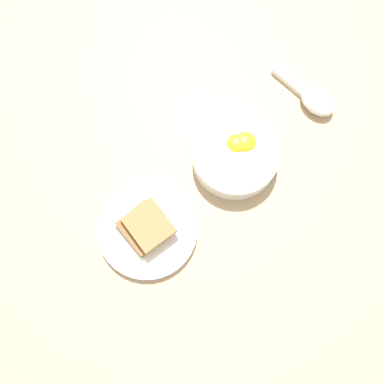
% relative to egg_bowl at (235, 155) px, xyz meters
% --- Properties ---
extents(ground_plane, '(3.00, 3.00, 0.00)m').
position_rel_egg_bowl_xyz_m(ground_plane, '(-0.01, -0.08, -0.03)').
color(ground_plane, tan).
extents(egg_bowl, '(0.17, 0.17, 0.07)m').
position_rel_egg_bowl_xyz_m(egg_bowl, '(0.00, 0.00, 0.00)').
color(egg_bowl, white).
rests_on(egg_bowl, ground_plane).
extents(toast_plate, '(0.19, 0.19, 0.02)m').
position_rel_egg_bowl_xyz_m(toast_plate, '(-0.16, -0.16, -0.02)').
color(toast_plate, white).
rests_on(toast_plate, ground_plane).
extents(toast_sandwich, '(0.12, 0.11, 0.03)m').
position_rel_egg_bowl_xyz_m(toast_sandwich, '(-0.16, -0.16, 0.01)').
color(toast_sandwich, brown).
rests_on(toast_sandwich, toast_plate).
extents(soup_spoon, '(0.15, 0.13, 0.03)m').
position_rel_egg_bowl_xyz_m(soup_spoon, '(0.16, 0.14, -0.01)').
color(soup_spoon, white).
rests_on(soup_spoon, ground_plane).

